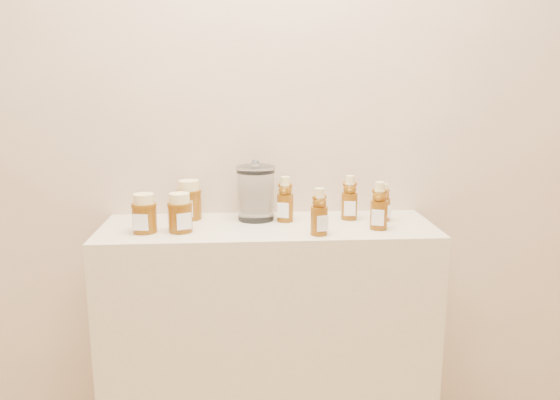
{
  "coord_description": "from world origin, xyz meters",
  "views": [
    {
      "loc": [
        -0.08,
        -0.35,
        1.42
      ],
      "look_at": [
        0.04,
        1.52,
        1.0
      ],
      "focal_mm": 35.0,
      "sensor_mm": 36.0,
      "label": 1
    }
  ],
  "objects_px": {
    "display_table": "(269,340)",
    "glass_canister": "(256,191)",
    "bear_bottle_back_left": "(285,196)",
    "honey_jar_left": "(144,213)",
    "bear_bottle_front_left": "(319,209)"
  },
  "relations": [
    {
      "from": "bear_bottle_back_left",
      "to": "honey_jar_left",
      "type": "bearing_deg",
      "value": -146.82
    },
    {
      "from": "bear_bottle_back_left",
      "to": "glass_canister",
      "type": "distance_m",
      "value": 0.11
    },
    {
      "from": "display_table",
      "to": "glass_canister",
      "type": "height_order",
      "value": "glass_canister"
    },
    {
      "from": "honey_jar_left",
      "to": "bear_bottle_front_left",
      "type": "bearing_deg",
      "value": 1.83
    },
    {
      "from": "honey_jar_left",
      "to": "glass_canister",
      "type": "bearing_deg",
      "value": 29.58
    },
    {
      "from": "bear_bottle_front_left",
      "to": "honey_jar_left",
      "type": "height_order",
      "value": "bear_bottle_front_left"
    },
    {
      "from": "bear_bottle_back_left",
      "to": "glass_canister",
      "type": "xyz_separation_m",
      "value": [
        -0.11,
        0.03,
        0.02
      ]
    },
    {
      "from": "bear_bottle_front_left",
      "to": "glass_canister",
      "type": "relative_size",
      "value": 0.82
    },
    {
      "from": "bear_bottle_back_left",
      "to": "honey_jar_left",
      "type": "xyz_separation_m",
      "value": [
        -0.49,
        -0.12,
        -0.03
      ]
    },
    {
      "from": "honey_jar_left",
      "to": "display_table",
      "type": "bearing_deg",
      "value": 16.55
    },
    {
      "from": "bear_bottle_back_left",
      "to": "bear_bottle_front_left",
      "type": "bearing_deg",
      "value": -42.1
    },
    {
      "from": "display_table",
      "to": "glass_canister",
      "type": "xyz_separation_m",
      "value": [
        -0.04,
        0.09,
        0.56
      ]
    },
    {
      "from": "display_table",
      "to": "bear_bottle_back_left",
      "type": "distance_m",
      "value": 0.55
    },
    {
      "from": "display_table",
      "to": "glass_canister",
      "type": "distance_m",
      "value": 0.57
    },
    {
      "from": "display_table",
      "to": "honey_jar_left",
      "type": "relative_size",
      "value": 8.88
    }
  ]
}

